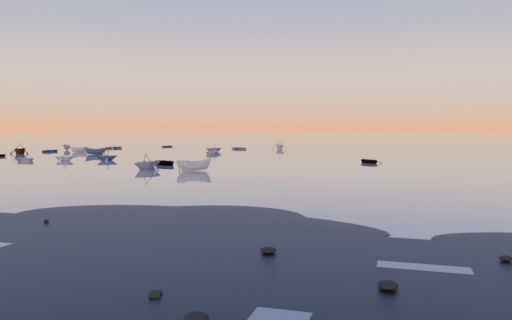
% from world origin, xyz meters
% --- Properties ---
extents(ground, '(600.00, 600.00, 0.00)m').
position_xyz_m(ground, '(0.00, 100.00, 0.00)').
color(ground, slate).
rests_on(ground, ground).
extents(mud_lobes, '(140.00, 6.00, 0.07)m').
position_xyz_m(mud_lobes, '(0.00, -1.00, 0.01)').
color(mud_lobes, black).
rests_on(mud_lobes, ground).
extents(moored_fleet, '(124.00, 58.00, 1.20)m').
position_xyz_m(moored_fleet, '(0.00, 53.00, 0.00)').
color(moored_fleet, beige).
rests_on(moored_fleet, ground).
extents(boat_near_left, '(3.53, 4.49, 1.04)m').
position_xyz_m(boat_near_left, '(-36.88, 33.21, 0.00)').
color(boat_near_left, beige).
rests_on(boat_near_left, ground).
extents(boat_near_center, '(3.68, 4.42, 1.43)m').
position_xyz_m(boat_near_center, '(-6.56, 26.00, 0.00)').
color(boat_near_center, beige).
rests_on(boat_near_center, ground).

